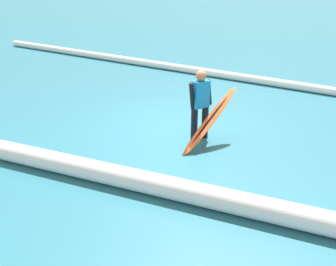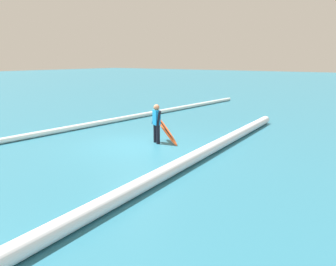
% 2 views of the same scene
% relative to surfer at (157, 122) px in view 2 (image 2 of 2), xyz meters
% --- Properties ---
extents(ground_plane, '(156.29, 156.29, 0.00)m').
position_rel_surfer_xyz_m(ground_plane, '(0.78, -0.43, -0.83)').
color(ground_plane, '#296D86').
extents(surfer, '(0.34, 0.60, 1.48)m').
position_rel_surfer_xyz_m(surfer, '(0.00, 0.00, 0.00)').
color(surfer, black).
rests_on(surfer, ground_plane).
extents(surfboard, '(0.71, 1.55, 1.09)m').
position_rel_surfer_xyz_m(surfboard, '(-0.30, 0.17, -0.30)').
color(surfboard, '#E55926').
rests_on(surfboard, ground_plane).
extents(wave_crest_foreground, '(24.61, 1.56, 0.24)m').
position_rel_surfer_xyz_m(wave_crest_foreground, '(-1.62, -4.39, -0.71)').
color(wave_crest_foreground, white).
rests_on(wave_crest_foreground, ground_plane).
extents(wave_crest_midground, '(20.04, 1.88, 0.37)m').
position_rel_surfer_xyz_m(wave_crest_midground, '(3.60, 2.67, -0.65)').
color(wave_crest_midground, white).
rests_on(wave_crest_midground, ground_plane).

